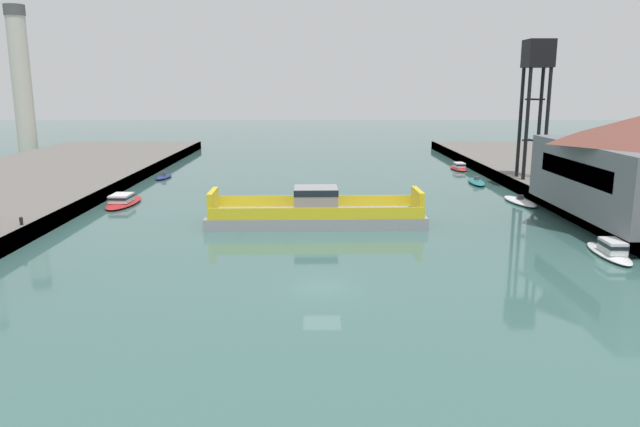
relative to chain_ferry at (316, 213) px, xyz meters
name	(u,v)px	position (x,y,z in m)	size (l,w,h in m)	color
ground_plane	(322,287)	(0.36, -18.65, -1.09)	(400.00, 400.00, 0.00)	#3D6660
chain_ferry	(316,213)	(0.00, 0.00, 0.00)	(20.79, 6.72, 3.58)	#939399
moored_boat_near_left	(610,250)	(22.92, -11.65, -0.56)	(2.20, 6.85, 1.41)	white
moored_boat_near_right	(476,182)	(22.02, 23.94, -0.82)	(2.30, 6.78, 1.02)	#237075
moored_boat_mid_left	(459,167)	(22.87, 37.70, -0.64)	(2.23, 6.43, 1.21)	red
moored_boat_mid_right	(520,201)	(23.20, 9.92, -0.83)	(2.90, 7.04, 0.99)	white
moored_boat_far_left	(123,201)	(-21.61, 9.56, -0.61)	(3.18, 8.46, 1.30)	red
moored_boat_far_right	(164,177)	(-21.92, 29.30, -0.85)	(2.02, 5.51, 0.95)	navy
crane_tower	(537,71)	(27.51, 19.29, 13.82)	(3.22, 3.22, 17.16)	black
bollard_left_aft	(21,220)	(-25.01, -6.68, 0.80)	(0.32, 0.32, 0.71)	black
bollard_right_aft	(614,218)	(25.73, -6.33, 0.80)	(0.32, 0.32, 0.71)	black
smokestack_distant_a	(21,75)	(-57.30, 63.42, 14.05)	(3.88, 3.88, 28.28)	beige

